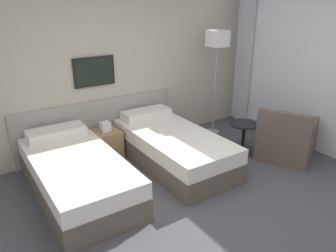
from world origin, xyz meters
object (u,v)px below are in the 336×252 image
(bed_near_window, at_px, (172,147))
(nightstand, at_px, (106,143))
(floor_lamp, at_px, (217,44))
(side_table, at_px, (244,132))
(armchair, at_px, (286,140))
(bed_near_door, at_px, (77,174))

(bed_near_window, relative_size, nightstand, 3.58)
(bed_near_window, bearing_deg, floor_lamp, 24.47)
(floor_lamp, relative_size, side_table, 3.55)
(bed_near_window, relative_size, side_table, 3.95)
(nightstand, height_order, armchair, armchair)
(nightstand, bearing_deg, floor_lamp, -4.16)
(nightstand, bearing_deg, armchair, -33.74)
(bed_near_door, relative_size, side_table, 3.95)
(nightstand, relative_size, armchair, 0.53)
(bed_near_door, xyz_separation_m, side_table, (2.57, -0.36, 0.10))
(nightstand, xyz_separation_m, armchair, (2.32, -1.55, 0.05))
(bed_near_door, xyz_separation_m, bed_near_window, (1.46, 0.00, 0.00))
(bed_near_door, height_order, armchair, armchair)
(side_table, bearing_deg, nightstand, 148.99)
(nightstand, xyz_separation_m, side_table, (1.85, -1.11, 0.14))
(bed_near_window, distance_m, nightstand, 1.05)
(floor_lamp, height_order, armchair, floor_lamp)
(bed_near_window, distance_m, side_table, 1.18)
(floor_lamp, xyz_separation_m, armchair, (0.27, -1.40, -1.32))
(bed_near_door, relative_size, nightstand, 3.58)
(nightstand, bearing_deg, bed_near_door, -134.06)
(floor_lamp, height_order, side_table, floor_lamp)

